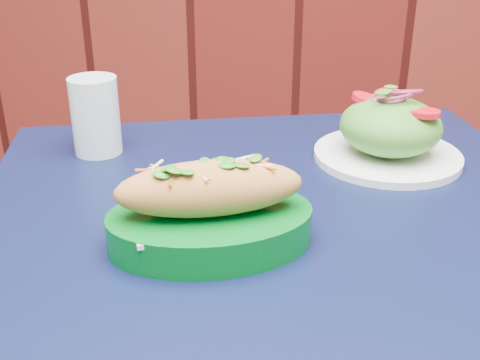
{
  "coord_description": "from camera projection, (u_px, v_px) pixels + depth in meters",
  "views": [
    {
      "loc": [
        0.38,
        0.75,
        1.12
      ],
      "look_at": [
        0.32,
        1.4,
        0.81
      ],
      "focal_mm": 45.0,
      "sensor_mm": 36.0,
      "label": 1
    }
  ],
  "objects": [
    {
      "name": "banh_mi_basket",
      "position": [
        210.0,
        210.0,
        0.69
      ],
      "size": [
        0.27,
        0.21,
        0.11
      ],
      "rotation": [
        0.0,
        0.0,
        0.26
      ],
      "color": "#005D18",
      "rests_on": "cafe_table"
    },
    {
      "name": "salad_plate",
      "position": [
        390.0,
        132.0,
        0.92
      ],
      "size": [
        0.23,
        0.23,
        0.11
      ],
      "rotation": [
        0.0,
        0.0,
        0.02
      ],
      "color": "white",
      "rests_on": "cafe_table"
    },
    {
      "name": "water_glass",
      "position": [
        96.0,
        116.0,
        0.94
      ],
      "size": [
        0.07,
        0.07,
        0.12
      ],
      "primitive_type": "cylinder",
      "color": "silver",
      "rests_on": "cafe_table"
    },
    {
      "name": "cafe_table",
      "position": [
        285.0,
        278.0,
        0.79
      ],
      "size": [
        0.96,
        0.96,
        0.75
      ],
      "rotation": [
        0.0,
        0.0,
        0.22
      ],
      "color": "black",
      "rests_on": "ground"
    }
  ]
}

